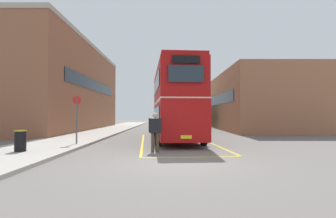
% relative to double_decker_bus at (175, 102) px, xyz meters
% --- Properties ---
extents(ground_plane, '(135.60, 135.60, 0.00)m').
position_rel_double_decker_bus_xyz_m(ground_plane, '(-0.18, 5.94, -2.51)').
color(ground_plane, '#66605B').
extents(sidewalk_left, '(4.00, 57.60, 0.14)m').
position_rel_double_decker_bus_xyz_m(sidewalk_left, '(-6.68, 8.34, -2.44)').
color(sidewalk_left, '#A39E93').
rests_on(sidewalk_left, ground).
extents(brick_building_left, '(5.26, 22.82, 9.02)m').
position_rel_double_decker_bus_xyz_m(brick_building_left, '(-10.85, 11.20, 2.01)').
color(brick_building_left, brown).
rests_on(brick_building_left, ground).
extents(depot_building_right, '(8.70, 15.89, 6.14)m').
position_rel_double_decker_bus_xyz_m(depot_building_right, '(9.63, 11.82, 0.56)').
color(depot_building_right, '#9E6647').
rests_on(depot_building_right, ground).
extents(double_decker_bus, '(3.34, 10.43, 4.75)m').
position_rel_double_decker_bus_xyz_m(double_decker_bus, '(0.00, 0.00, 0.00)').
color(double_decker_bus, black).
rests_on(double_decker_bus, ground).
extents(single_deck_bus, '(2.80, 8.42, 3.02)m').
position_rel_double_decker_bus_xyz_m(single_deck_bus, '(2.58, 17.50, -0.87)').
color(single_deck_bus, black).
rests_on(single_deck_bus, ground).
extents(pedestrian_boarding, '(0.57, 0.35, 1.76)m').
position_rel_double_decker_bus_xyz_m(pedestrian_boarding, '(-1.02, -5.71, -1.48)').
color(pedestrian_boarding, '#473828').
rests_on(pedestrian_boarding, ground).
extents(litter_bin, '(0.49, 0.49, 0.88)m').
position_rel_double_decker_bus_xyz_m(litter_bin, '(-6.60, -6.49, -1.93)').
color(litter_bin, black).
rests_on(litter_bin, sidewalk_left).
extents(bus_stop_sign, '(0.44, 0.11, 2.52)m').
position_rel_double_decker_bus_xyz_m(bus_stop_sign, '(-5.29, -3.42, -0.85)').
color(bus_stop_sign, '#4C4C51').
rests_on(bus_stop_sign, sidewalk_left).
extents(bay_marking_yellow, '(5.10, 12.59, 0.01)m').
position_rel_double_decker_bus_xyz_m(bay_marking_yellow, '(0.07, -1.90, -2.51)').
color(bay_marking_yellow, gold).
rests_on(bay_marking_yellow, ground).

